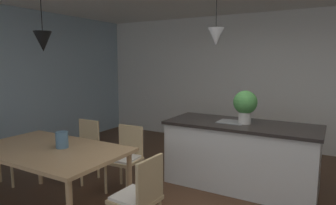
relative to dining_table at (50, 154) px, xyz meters
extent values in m
cube|color=white|center=(1.81, 4.00, 0.66)|extent=(10.00, 0.12, 2.70)
cube|color=tan|center=(0.00, 0.00, 0.05)|extent=(1.75, 1.04, 0.04)
cylinder|color=tan|center=(-0.80, 0.44, -0.32)|extent=(0.06, 0.06, 0.74)
cylinder|color=tan|center=(0.80, 0.44, -0.32)|extent=(0.06, 0.06, 0.74)
cylinder|color=tan|center=(-1.01, 0.16, -0.49)|extent=(0.04, 0.04, 0.41)
cylinder|color=tan|center=(-1.35, 0.18, -0.49)|extent=(0.04, 0.04, 0.41)
cube|color=tan|center=(-0.39, 0.84, -0.26)|extent=(0.41, 0.41, 0.04)
cube|color=white|center=(-0.39, 0.84, -0.23)|extent=(0.37, 0.37, 0.03)
cube|color=tan|center=(-0.40, 1.02, -0.03)|extent=(0.38, 0.04, 0.42)
cylinder|color=tan|center=(-0.22, 0.67, -0.49)|extent=(0.04, 0.04, 0.41)
cylinder|color=tan|center=(-0.56, 0.67, -0.49)|extent=(0.04, 0.04, 0.41)
cylinder|color=tan|center=(-0.23, 1.01, -0.49)|extent=(0.04, 0.04, 0.41)
cylinder|color=tan|center=(-0.57, 1.01, -0.49)|extent=(0.04, 0.04, 0.41)
cube|color=tan|center=(1.20, 0.00, -0.26)|extent=(0.42, 0.42, 0.04)
cube|color=white|center=(1.20, 0.00, -0.23)|extent=(0.38, 0.38, 0.03)
cube|color=tan|center=(1.38, -0.01, -0.03)|extent=(0.05, 0.38, 0.42)
cube|color=tan|center=(0.39, 0.84, -0.26)|extent=(0.42, 0.42, 0.04)
cube|color=white|center=(0.39, 0.84, -0.23)|extent=(0.38, 0.38, 0.03)
cube|color=tan|center=(0.38, 1.02, -0.03)|extent=(0.38, 0.05, 0.42)
cylinder|color=tan|center=(0.57, 0.68, -0.49)|extent=(0.04, 0.04, 0.41)
cylinder|color=tan|center=(0.23, 0.66, -0.49)|extent=(0.04, 0.04, 0.41)
cylinder|color=tan|center=(0.55, 1.02, -0.49)|extent=(0.04, 0.04, 0.41)
cylinder|color=tan|center=(0.22, 1.00, -0.49)|extent=(0.04, 0.04, 0.41)
cube|color=silver|center=(1.70, 1.78, -0.25)|extent=(1.98, 0.80, 0.88)
cube|color=black|center=(1.70, 1.78, 0.19)|extent=(2.04, 0.86, 0.04)
cube|color=gray|center=(1.56, 1.78, 0.21)|extent=(0.36, 0.30, 0.01)
cylinder|color=black|center=(0.01, -0.01, 1.69)|extent=(0.01, 0.01, 0.64)
cone|color=black|center=(0.01, -0.01, 1.26)|extent=(0.19, 0.19, 0.21)
cylinder|color=black|center=(1.30, 1.78, 1.76)|extent=(0.01, 0.01, 0.50)
cone|color=#B7B7B7|center=(1.30, 1.78, 1.39)|extent=(0.22, 0.22, 0.24)
cylinder|color=beige|center=(1.74, 1.78, 0.29)|extent=(0.17, 0.17, 0.16)
sphere|color=#478C42|center=(1.74, 1.78, 0.50)|extent=(0.32, 0.32, 0.32)
cylinder|color=slate|center=(0.11, 0.09, 0.16)|extent=(0.14, 0.14, 0.19)
camera|label=1|loc=(2.79, -2.15, 1.05)|focal=31.48mm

